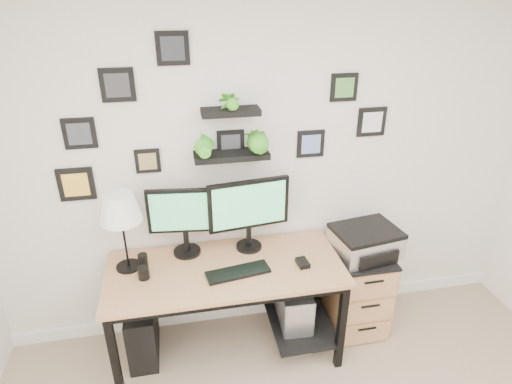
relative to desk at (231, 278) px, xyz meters
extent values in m
plane|color=silver|center=(0.36, 0.33, 0.67)|extent=(4.00, 0.00, 4.00)
cube|color=white|center=(0.36, 0.32, -0.58)|extent=(4.00, 0.03, 0.10)
cube|color=tan|center=(-0.04, -0.04, 0.11)|extent=(1.60, 0.70, 0.03)
cube|color=black|center=(-0.04, -0.04, 0.07)|extent=(1.54, 0.64, 0.05)
cube|color=black|center=(-0.04, 0.29, -0.17)|extent=(1.44, 0.02, 0.41)
cube|color=black|center=(0.51, -0.04, -0.45)|extent=(0.45, 0.63, 0.03)
cube|color=black|center=(-0.79, -0.34, -0.27)|extent=(0.05, 0.05, 0.72)
cube|color=black|center=(-0.79, 0.26, -0.27)|extent=(0.05, 0.05, 0.72)
cube|color=black|center=(0.71, -0.34, -0.27)|extent=(0.05, 0.05, 0.72)
cube|color=black|center=(0.71, 0.26, -0.27)|extent=(0.05, 0.05, 0.72)
cylinder|color=black|center=(-0.28, 0.19, 0.13)|extent=(0.21, 0.21, 0.02)
cylinder|color=black|center=(-0.28, 0.19, 0.22)|extent=(0.04, 0.04, 0.17)
cube|color=black|center=(-0.28, 0.19, 0.47)|extent=(0.50, 0.09, 0.32)
cube|color=#4CB272|center=(-0.28, 0.16, 0.47)|extent=(0.44, 0.06, 0.28)
cylinder|color=black|center=(0.16, 0.17, 0.13)|extent=(0.21, 0.21, 0.02)
cylinder|color=black|center=(0.16, 0.17, 0.22)|extent=(0.04, 0.04, 0.17)
cube|color=black|center=(0.16, 0.17, 0.48)|extent=(0.58, 0.10, 0.36)
cube|color=#4CB272|center=(0.17, 0.15, 0.48)|extent=(0.52, 0.07, 0.31)
cube|color=black|center=(0.04, -0.12, 0.13)|extent=(0.44, 0.20, 0.02)
cube|color=black|center=(0.48, -0.11, 0.14)|extent=(0.08, 0.12, 0.03)
cylinder|color=black|center=(-0.68, 0.09, 0.13)|extent=(0.17, 0.17, 0.02)
cylinder|color=black|center=(-0.68, 0.09, 0.38)|extent=(0.01, 0.01, 0.50)
cone|color=white|center=(-0.68, 0.09, 0.58)|extent=(0.27, 0.27, 0.19)
cylinder|color=black|center=(-0.57, -0.05, 0.17)|extent=(0.07, 0.07, 0.08)
cylinder|color=black|center=(-0.58, 0.10, 0.17)|extent=(0.07, 0.07, 0.08)
cube|color=black|center=(-0.65, 0.05, -0.40)|extent=(0.20, 0.44, 0.44)
cube|color=gray|center=(0.47, 0.03, -0.38)|extent=(0.24, 0.50, 0.49)
cube|color=silver|center=(0.46, -0.21, -0.38)|extent=(0.20, 0.02, 0.46)
cube|color=tan|center=(0.99, 0.06, -0.30)|extent=(0.42, 0.50, 0.65)
cube|color=black|center=(0.99, 0.06, 0.03)|extent=(0.43, 0.51, 0.02)
cube|color=tan|center=(0.99, -0.19, -0.52)|extent=(0.39, 0.02, 0.18)
cylinder|color=black|center=(0.99, -0.21, -0.46)|extent=(0.14, 0.02, 0.02)
cube|color=tan|center=(0.99, -0.19, -0.30)|extent=(0.39, 0.02, 0.18)
cylinder|color=black|center=(0.99, -0.21, -0.24)|extent=(0.14, 0.02, 0.02)
cube|color=tan|center=(0.99, -0.19, -0.08)|extent=(0.39, 0.02, 0.18)
cylinder|color=black|center=(0.99, -0.21, -0.02)|extent=(0.14, 0.02, 0.02)
cube|color=silver|center=(1.01, 0.05, 0.13)|extent=(0.51, 0.42, 0.18)
cube|color=black|center=(1.01, 0.05, 0.24)|extent=(0.51, 0.42, 0.03)
cube|color=black|center=(1.04, -0.14, 0.11)|extent=(0.31, 0.07, 0.10)
cube|color=black|center=(0.06, 0.24, 0.82)|extent=(0.50, 0.18, 0.04)
cube|color=black|center=(0.06, 0.23, 1.12)|extent=(0.38, 0.15, 0.04)
imported|color=green|center=(-0.11, 0.24, 0.98)|extent=(0.15, 0.12, 0.27)
imported|color=green|center=(0.23, 0.24, 0.98)|extent=(0.15, 0.15, 0.27)
imported|color=green|center=(0.06, 0.23, 1.27)|extent=(0.13, 0.09, 0.25)
cube|color=black|center=(0.85, 0.32, 1.23)|extent=(0.19, 0.02, 0.19)
cube|color=#4A893E|center=(0.85, 0.31, 1.23)|extent=(0.13, 0.00, 0.13)
cube|color=black|center=(-0.88, 0.32, 1.01)|extent=(0.20, 0.02, 0.20)
cube|color=#393C44|center=(-0.88, 0.31, 1.01)|extent=(0.14, 0.00, 0.14)
cube|color=black|center=(-0.27, 0.32, 1.51)|extent=(0.20, 0.02, 0.20)
cube|color=#27292F|center=(-0.27, 0.31, 1.51)|extent=(0.14, 0.00, 0.14)
cube|color=black|center=(0.07, 0.32, 0.88)|extent=(0.19, 0.02, 0.19)
cube|color=#3D3C44|center=(0.07, 0.31, 0.88)|extent=(0.13, 0.00, 0.13)
cube|color=black|center=(-0.49, 0.32, 0.79)|extent=(0.16, 0.02, 0.16)
cube|color=#9B7D47|center=(-0.49, 0.31, 0.79)|extent=(0.11, 0.00, 0.11)
cube|color=black|center=(-0.61, 0.32, 1.30)|extent=(0.21, 0.02, 0.21)
cube|color=#2E2F33|center=(-0.61, 0.31, 1.30)|extent=(0.14, 0.00, 0.14)
cube|color=black|center=(-0.96, 0.32, 0.67)|extent=(0.23, 0.02, 0.23)
cube|color=yellow|center=(-0.96, 0.31, 0.67)|extent=(0.16, 0.00, 0.16)
cube|color=black|center=(1.09, 0.32, 0.97)|extent=(0.21, 0.02, 0.21)
cube|color=silver|center=(1.09, 0.31, 0.97)|extent=(0.15, 0.00, 0.15)
cube|color=black|center=(0.64, 0.32, 0.84)|extent=(0.20, 0.02, 0.20)
cube|color=#6E7EC0|center=(0.64, 0.31, 0.84)|extent=(0.14, 0.00, 0.14)
camera|label=1|loc=(-0.29, -2.41, 1.85)|focal=30.00mm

